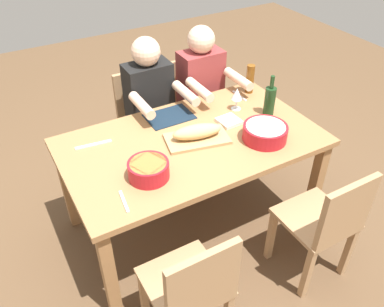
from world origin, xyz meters
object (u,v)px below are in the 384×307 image
(chair_near_left, at_px, (192,289))
(bread_loaf, at_px, (197,132))
(chair_far_center, at_px, (144,117))
(serving_bowl_fruit, at_px, (148,169))
(chair_far_right, at_px, (192,103))
(serving_bowl_pasta, at_px, (265,132))
(chair_near_right, at_px, (327,222))
(diner_far_center, at_px, (152,103))
(wine_glass, at_px, (237,95))
(dining_table, at_px, (192,150))
(cutting_board, at_px, (197,139))
(diner_far_right, at_px, (203,89))
(napkin_stack, at_px, (229,121))
(wine_bottle, at_px, (270,100))
(beer_bottle, at_px, (250,79))

(chair_near_left, bearing_deg, bread_loaf, 58.48)
(chair_far_center, height_order, serving_bowl_fruit, chair_far_center)
(chair_far_right, distance_m, serving_bowl_pasta, 1.07)
(chair_near_right, height_order, diner_far_center, diner_far_center)
(chair_near_right, xyz_separation_m, wine_glass, (0.01, 0.98, 0.37))
(dining_table, height_order, wine_glass, wine_glass)
(chair_far_right, height_order, cutting_board, chair_far_right)
(diner_far_right, bearing_deg, chair_near_right, -90.00)
(dining_table, xyz_separation_m, serving_bowl_fruit, (-0.39, -0.20, 0.14))
(cutting_board, bearing_deg, dining_table, 143.61)
(chair_far_right, height_order, serving_bowl_pasta, chair_far_right)
(cutting_board, distance_m, napkin_stack, 0.30)
(diner_far_right, distance_m, chair_near_left, 1.69)
(napkin_stack, bearing_deg, diner_far_right, 76.58)
(wine_bottle, bearing_deg, wine_glass, 134.54)
(wine_glass, bearing_deg, chair_far_center, 126.60)
(diner_far_right, relative_size, chair_near_left, 1.41)
(napkin_stack, bearing_deg, wine_glass, 40.81)
(cutting_board, relative_size, beer_bottle, 1.82)
(serving_bowl_fruit, xyz_separation_m, wine_bottle, (1.02, 0.21, 0.05))
(diner_far_center, bearing_deg, beer_bottle, -21.75)
(serving_bowl_pasta, xyz_separation_m, napkin_stack, (-0.09, 0.28, -0.05))
(chair_near_right, height_order, napkin_stack, chair_near_right)
(chair_near_left, xyz_separation_m, cutting_board, (0.48, 0.78, 0.27))
(diner_far_right, height_order, serving_bowl_fruit, diner_far_right)
(beer_bottle, bearing_deg, diner_far_center, 158.25)
(diner_far_right, xyz_separation_m, wine_bottle, (0.17, -0.60, 0.15))
(chair_near_right, height_order, chair_near_left, same)
(chair_far_right, xyz_separation_m, serving_bowl_fruit, (-0.85, -1.00, 0.31))
(diner_far_right, bearing_deg, wine_bottle, -74.18)
(dining_table, distance_m, beer_bottle, 0.80)
(chair_far_center, relative_size, serving_bowl_fruit, 3.63)
(chair_far_right, xyz_separation_m, chair_near_left, (-0.91, -1.60, 0.00))
(chair_far_right, bearing_deg, bread_loaf, -117.56)
(chair_near_right, bearing_deg, wine_bottle, 78.12)
(chair_far_center, relative_size, napkin_stack, 6.07)
(chair_far_center, height_order, cutting_board, chair_far_center)
(serving_bowl_pasta, bearing_deg, bread_loaf, 151.66)
(beer_bottle, bearing_deg, chair_far_center, 146.45)
(wine_bottle, bearing_deg, napkin_stack, 172.56)
(cutting_board, height_order, napkin_stack, napkin_stack)
(beer_bottle, relative_size, wine_glass, 1.33)
(diner_far_right, height_order, chair_near_left, diner_far_right)
(wine_bottle, bearing_deg, serving_bowl_fruit, -168.30)
(serving_bowl_pasta, height_order, wine_bottle, wine_bottle)
(chair_far_right, distance_m, chair_far_center, 0.45)
(chair_near_right, relative_size, serving_bowl_fruit, 3.63)
(diner_far_center, height_order, wine_bottle, diner_far_center)
(diner_far_center, distance_m, serving_bowl_fruit, 0.91)
(napkin_stack, bearing_deg, diner_far_center, 119.49)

